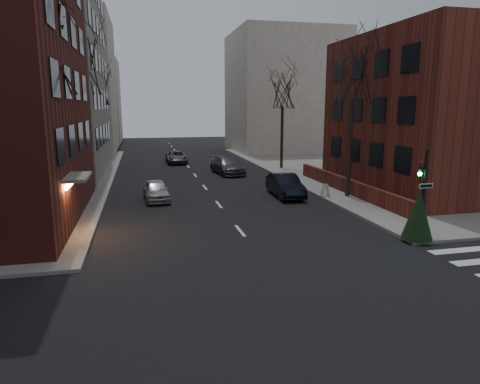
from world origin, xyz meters
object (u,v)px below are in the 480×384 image
at_px(car_lane_silver, 156,190).
at_px(car_lane_gray, 227,166).
at_px(car_lane_far, 176,157).
at_px(tree_left_c, 97,88).
at_px(sandwich_board, 325,190).
at_px(tree_right_a, 353,75).
at_px(traffic_signal, 422,198).
at_px(parked_sedan, 285,185).
at_px(tree_left_b, 78,67).
at_px(streetlamp_far, 107,124).
at_px(tree_left_a, 43,53).
at_px(streetlamp_near, 85,135).
at_px(tree_right_b, 283,90).
at_px(evergreen_shrub, 418,214).

distance_m(car_lane_silver, car_lane_gray, 12.18).
bearing_deg(car_lane_far, tree_left_c, 171.76).
bearing_deg(sandwich_board, tree_right_a, -4.81).
relative_size(traffic_signal, parked_sedan, 0.86).
bearing_deg(car_lane_silver, tree_left_b, 127.38).
distance_m(car_lane_gray, sandwich_board, 12.77).
distance_m(traffic_signal, streetlamp_far, 36.81).
bearing_deg(traffic_signal, tree_left_a, 163.35).
bearing_deg(sandwich_board, car_lane_gray, 112.83).
bearing_deg(car_lane_gray, sandwich_board, -77.98).
distance_m(streetlamp_near, car_lane_gray, 14.35).
distance_m(traffic_signal, car_lane_far, 31.24).
bearing_deg(streetlamp_near, car_lane_gray, 36.30).
xyz_separation_m(streetlamp_far, sandwich_board, (15.50, -23.79, -3.67)).
height_order(tree_left_b, streetlamp_far, tree_left_b).
distance_m(tree_right_b, parked_sedan, 14.84).
bearing_deg(traffic_signal, car_lane_far, 106.51).
relative_size(tree_left_a, sandwich_board, 12.22).
distance_m(tree_left_a, car_lane_silver, 11.13).
xyz_separation_m(streetlamp_near, car_lane_gray, (11.22, 8.24, -3.47)).
xyz_separation_m(tree_right_a, evergreen_shrub, (-1.36, -9.50, -6.74)).
xyz_separation_m(tree_left_a, car_lane_gray, (11.82, 16.24, -7.70)).
height_order(parked_sedan, car_lane_silver, parked_sedan).
bearing_deg(car_lane_gray, evergreen_shrub, -86.06).
xyz_separation_m(car_lane_silver, evergreen_shrub, (11.22, -11.64, 0.62)).
height_order(traffic_signal, streetlamp_far, streetlamp_far).
relative_size(tree_left_b, car_lane_far, 2.30).
height_order(tree_left_b, car_lane_far, tree_left_b).
distance_m(tree_left_c, car_lane_gray, 16.96).
distance_m(parked_sedan, evergreen_shrub, 11.22).
height_order(streetlamp_far, parked_sedan, streetlamp_far).
relative_size(traffic_signal, evergreen_shrub, 1.75).
height_order(tree_right_b, parked_sedan, tree_right_b).
height_order(tree_left_c, evergreen_shrub, tree_left_c).
bearing_deg(sandwich_board, evergreen_shrub, -85.90).
distance_m(tree_left_b, car_lane_gray, 14.97).
bearing_deg(tree_right_b, streetlamp_far, 149.53).
distance_m(parked_sedan, sandwich_board, 2.71).
bearing_deg(streetlamp_near, tree_left_c, 91.91).
bearing_deg(traffic_signal, parked_sedan, 106.37).
relative_size(tree_left_c, parked_sedan, 2.09).
bearing_deg(tree_left_c, traffic_signal, -61.64).
bearing_deg(tree_left_b, streetlamp_far, 87.85).
distance_m(tree_left_c, evergreen_shrub, 36.08).
height_order(tree_left_a, tree_right_b, tree_left_a).
distance_m(car_lane_far, sandwich_board, 22.28).
bearing_deg(car_lane_far, car_lane_gray, -65.90).
distance_m(tree_left_a, car_lane_gray, 21.52).
xyz_separation_m(tree_right_b, evergreen_shrub, (-1.36, -23.50, -6.30)).
bearing_deg(tree_right_b, traffic_signal, -92.15).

